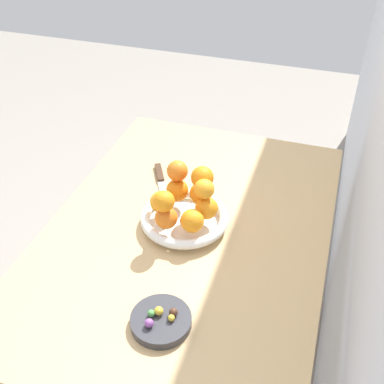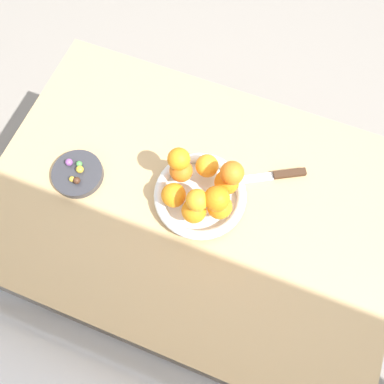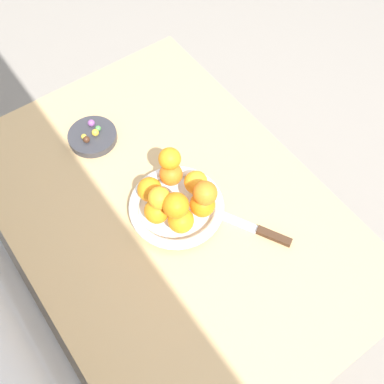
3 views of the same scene
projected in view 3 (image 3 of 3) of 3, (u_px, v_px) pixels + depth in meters
ground_plane at (177, 305)px, 1.87m from camera, size 6.00×6.00×0.00m
dining_table at (170, 226)px, 1.32m from camera, size 1.10×0.76×0.74m
fruit_bowl at (176, 207)px, 1.22m from camera, size 0.24×0.24×0.04m
candy_dish at (93, 137)px, 1.36m from camera, size 0.14×0.14×0.02m
orange_0 at (202, 205)px, 1.17m from camera, size 0.06×0.06×0.06m
orange_1 at (196, 182)px, 1.21m from camera, size 0.06×0.06×0.06m
orange_2 at (171, 174)px, 1.22m from camera, size 0.06×0.06×0.06m
orange_3 at (150, 189)px, 1.19m from camera, size 0.06×0.06×0.06m
orange_4 at (157, 211)px, 1.16m from camera, size 0.06×0.06×0.06m
orange_5 at (181, 220)px, 1.15m from camera, size 0.06×0.06×0.06m
orange_6 at (170, 159)px, 1.17m from camera, size 0.06×0.06×0.06m
orange_7 at (205, 193)px, 1.12m from camera, size 0.06×0.06×0.06m
orange_8 at (176, 205)px, 1.10m from camera, size 0.06×0.06×0.06m
orange_9 at (159, 198)px, 1.11m from camera, size 0.05×0.05×0.05m
candy_ball_0 at (98, 128)px, 1.35m from camera, size 0.02×0.02×0.02m
candy_ball_1 at (86, 139)px, 1.33m from camera, size 0.02×0.02×0.02m
candy_ball_2 at (95, 133)px, 1.34m from camera, size 0.02×0.02×0.02m
candy_ball_3 at (91, 123)px, 1.36m from camera, size 0.02×0.02×0.02m
candy_ball_4 at (84, 137)px, 1.34m from camera, size 0.02×0.02×0.02m
knife at (251, 227)px, 1.21m from camera, size 0.24×0.14×0.01m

